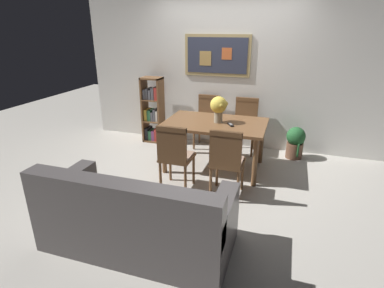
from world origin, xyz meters
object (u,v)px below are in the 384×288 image
(flower_vase, at_px, (219,107))
(tv_remote, at_px, (231,125))
(dining_chair_far_right, at_px, (245,121))
(leather_couch, at_px, (135,220))
(dining_table, at_px, (215,128))
(dining_chair_near_right, at_px, (227,158))
(dining_chair_near_left, at_px, (175,153))
(bookshelf, at_px, (153,112))
(dining_chair_far_left, at_px, (207,117))
(potted_ivy, at_px, (295,142))

(flower_vase, distance_m, tv_remote, 0.31)
(dining_chair_far_right, height_order, leather_couch, dining_chair_far_right)
(dining_table, relative_size, leather_couch, 0.81)
(dining_chair_near_right, relative_size, dining_chair_near_left, 1.00)
(bookshelf, bearing_deg, dining_chair_far_left, 3.93)
(dining_table, height_order, dining_chair_near_right, dining_chair_near_right)
(dining_chair_near_left, height_order, leather_couch, dining_chair_near_left)
(dining_chair_near_right, xyz_separation_m, leather_couch, (-0.62, -1.19, -0.23))
(potted_ivy, height_order, flower_vase, flower_vase)
(dining_chair_far_right, distance_m, dining_chair_far_left, 0.67)
(dining_chair_near_right, relative_size, leather_couch, 0.51)
(dining_chair_near_left, relative_size, dining_chair_far_left, 1.00)
(dining_chair_near_left, height_order, dining_chair_far_left, same)
(dining_table, xyz_separation_m, dining_chair_near_left, (-0.31, -0.85, -0.10))
(dining_table, relative_size, potted_ivy, 2.79)
(dining_chair_near_right, height_order, bookshelf, bookshelf)
(dining_chair_far_left, distance_m, bookshelf, 1.02)
(dining_table, height_order, dining_chair_far_left, dining_chair_far_left)
(dining_chair_far_right, distance_m, bookshelf, 1.69)
(bookshelf, relative_size, flower_vase, 3.13)
(dining_chair_far_right, distance_m, leather_couch, 2.91)
(flower_vase, bearing_deg, dining_chair_near_right, -69.46)
(bookshelf, relative_size, tv_remote, 7.59)
(dining_chair_far_left, distance_m, potted_ivy, 1.53)
(dining_chair_far_left, bearing_deg, potted_ivy, -3.57)
(dining_chair_far_right, bearing_deg, dining_chair_far_left, 178.52)
(dining_table, xyz_separation_m, leather_couch, (-0.28, -2.00, -0.32))
(dining_chair_near_left, relative_size, potted_ivy, 1.73)
(leather_couch, bearing_deg, dining_chair_far_right, 78.13)
(dining_chair_far_left, relative_size, bookshelf, 0.76)
(dining_chair_near_right, bearing_deg, flower_vase, 110.54)
(leather_couch, bearing_deg, potted_ivy, 62.48)
(dining_chair_near_right, xyz_separation_m, dining_chair_far_right, (-0.03, 1.65, 0.00))
(dining_chair_near_left, height_order, flower_vase, flower_vase)
(dining_chair_near_right, xyz_separation_m, bookshelf, (-1.71, 1.59, 0.02))
(dining_chair_far_left, distance_m, tv_remote, 1.13)
(flower_vase, bearing_deg, potted_ivy, 34.14)
(dining_chair_far_right, height_order, tv_remote, dining_chair_far_right)
(dining_table, distance_m, dining_chair_far_right, 0.90)
(dining_chair_far_left, relative_size, leather_couch, 0.51)
(dining_table, xyz_separation_m, dining_chair_far_right, (0.32, 0.84, -0.10))
(dining_chair_near_right, distance_m, potted_ivy, 1.79)
(dining_chair_far_left, bearing_deg, dining_chair_near_right, -67.30)
(dining_chair_near_right, height_order, leather_couch, dining_chair_near_right)
(dining_chair_far_left, distance_m, flower_vase, 1.03)
(dining_chair_near_right, height_order, dining_chair_near_left, same)
(potted_ivy, bearing_deg, dining_table, -146.72)
(dining_chair_near_left, bearing_deg, leather_couch, -88.30)
(dining_chair_near_left, xyz_separation_m, flower_vase, (0.35, 0.85, 0.42))
(leather_couch, distance_m, tv_remote, 2.02)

